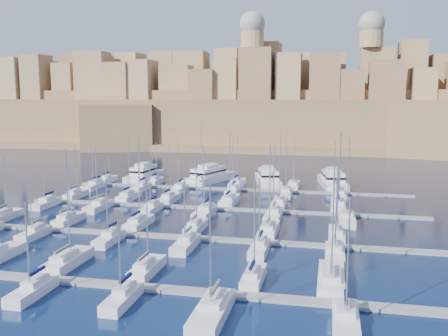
% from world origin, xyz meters
% --- Properties ---
extents(ground, '(600.00, 600.00, 0.00)m').
position_xyz_m(ground, '(0.00, 0.00, 0.00)').
color(ground, black).
rests_on(ground, ground).
extents(pontoon_near, '(84.00, 2.00, 0.40)m').
position_xyz_m(pontoon_near, '(0.00, -34.00, 0.20)').
color(pontoon_near, slate).
rests_on(pontoon_near, ground).
extents(pontoon_mid_near, '(84.00, 2.00, 0.40)m').
position_xyz_m(pontoon_mid_near, '(0.00, -12.00, 0.20)').
color(pontoon_mid_near, slate).
rests_on(pontoon_mid_near, ground).
extents(pontoon_mid_far, '(84.00, 2.00, 0.40)m').
position_xyz_m(pontoon_mid_far, '(0.00, 10.00, 0.20)').
color(pontoon_mid_far, slate).
rests_on(pontoon_mid_far, ground).
extents(pontoon_far, '(84.00, 2.00, 0.40)m').
position_xyz_m(pontoon_far, '(0.00, 32.00, 0.20)').
color(pontoon_far, slate).
rests_on(pontoon_far, ground).
extents(sailboat_2, '(2.95, 9.84, 16.54)m').
position_xyz_m(sailboat_2, '(-12.50, -28.20, 0.77)').
color(sailboat_2, silver).
rests_on(sailboat_2, ground).
extents(sailboat_3, '(2.54, 8.48, 13.20)m').
position_xyz_m(sailboat_3, '(-0.71, -28.87, 0.73)').
color(sailboat_3, silver).
rests_on(sailboat_3, ground).
extents(sailboat_4, '(2.38, 7.93, 13.46)m').
position_xyz_m(sailboat_4, '(13.61, -29.14, 0.73)').
color(sailboat_4, silver).
rests_on(sailboat_4, ground).
extents(sailboat_5, '(3.21, 10.68, 15.32)m').
position_xyz_m(sailboat_5, '(23.17, -27.79, 0.77)').
color(sailboat_5, silver).
rests_on(sailboat_5, ground).
extents(sailboat_8, '(2.38, 7.94, 11.70)m').
position_xyz_m(sailboat_8, '(-11.07, -38.87, 0.71)').
color(sailboat_8, silver).
rests_on(sailboat_8, ground).
extents(sailboat_9, '(2.28, 7.60, 11.26)m').
position_xyz_m(sailboat_9, '(0.15, -38.70, 0.71)').
color(sailboat_9, silver).
rests_on(sailboat_9, ground).
extents(sailboat_10, '(3.11, 10.37, 15.02)m').
position_xyz_m(sailboat_10, '(10.89, -40.06, 0.76)').
color(sailboat_10, silver).
rests_on(sailboat_10, ground).
extents(sailboat_11, '(2.64, 8.81, 13.92)m').
position_xyz_m(sailboat_11, '(24.64, -39.29, 0.74)').
color(sailboat_11, silver).
rests_on(sailboat_11, ground).
extents(sailboat_12, '(2.57, 8.57, 12.61)m').
position_xyz_m(sailboat_12, '(-37.75, -6.83, 0.73)').
color(sailboat_12, silver).
rests_on(sailboat_12, ground).
extents(sailboat_13, '(2.56, 8.54, 11.53)m').
position_xyz_m(sailboat_13, '(-24.43, -6.84, 0.72)').
color(sailboat_13, silver).
rests_on(sailboat_13, ground).
extents(sailboat_14, '(2.73, 9.11, 15.46)m').
position_xyz_m(sailboat_14, '(-10.78, -6.56, 0.76)').
color(sailboat_14, silver).
rests_on(sailboat_14, ground).
extents(sailboat_15, '(2.44, 8.12, 12.87)m').
position_xyz_m(sailboat_15, '(-0.01, -7.05, 0.73)').
color(sailboat_15, silver).
rests_on(sailboat_15, ground).
extents(sailboat_16, '(2.83, 9.45, 15.74)m').
position_xyz_m(sailboat_16, '(12.71, -6.39, 0.76)').
color(sailboat_16, silver).
rests_on(sailboat_16, ground).
extents(sailboat_17, '(2.60, 8.67, 12.88)m').
position_xyz_m(sailboat_17, '(23.97, -6.77, 0.73)').
color(sailboat_17, silver).
rests_on(sailboat_17, ground).
extents(sailboat_19, '(2.30, 7.67, 12.35)m').
position_xyz_m(sailboat_19, '(-25.18, -16.74, 0.72)').
color(sailboat_19, silver).
rests_on(sailboat_19, ground).
extents(sailboat_20, '(2.40, 8.01, 12.75)m').
position_xyz_m(sailboat_20, '(-11.63, -16.90, 0.73)').
color(sailboat_20, silver).
rests_on(sailboat_20, ground).
extents(sailboat_21, '(2.61, 8.70, 11.48)m').
position_xyz_m(sailboat_21, '(1.23, -17.24, 0.72)').
color(sailboat_21, silver).
rests_on(sailboat_21, ground).
extents(sailboat_22, '(2.47, 8.22, 11.72)m').
position_xyz_m(sailboat_22, '(12.64, -17.00, 0.72)').
color(sailboat_22, silver).
rests_on(sailboat_22, ground).
extents(sailboat_23, '(2.73, 9.10, 13.95)m').
position_xyz_m(sailboat_23, '(23.65, -17.44, 0.74)').
color(sailboat_23, silver).
rests_on(sailboat_23, ground).
extents(sailboat_24, '(2.44, 8.15, 12.75)m').
position_xyz_m(sailboat_24, '(-34.92, 14.97, 0.73)').
color(sailboat_24, silver).
rests_on(sailboat_24, ground).
extents(sailboat_25, '(2.78, 9.25, 14.59)m').
position_xyz_m(sailboat_25, '(-22.06, 15.51, 0.75)').
color(sailboat_25, silver).
rests_on(sailboat_25, ground).
extents(sailboat_26, '(2.65, 8.83, 13.15)m').
position_xyz_m(sailboat_26, '(-12.30, 15.30, 0.73)').
color(sailboat_26, silver).
rests_on(sailboat_26, ground).
extents(sailboat_27, '(3.00, 10.01, 16.13)m').
position_xyz_m(sailboat_27, '(1.27, 15.89, 0.77)').
color(sailboat_27, silver).
rests_on(sailboat_27, ground).
extents(sailboat_28, '(2.90, 9.68, 15.90)m').
position_xyz_m(sailboat_28, '(12.21, 15.72, 0.76)').
color(sailboat_28, silver).
rests_on(sailboat_28, ground).
extents(sailboat_29, '(3.16, 10.54, 16.48)m').
position_xyz_m(sailboat_29, '(24.53, 16.14, 0.78)').
color(sailboat_29, silver).
rests_on(sailboat_29, ground).
extents(sailboat_30, '(2.55, 8.50, 12.95)m').
position_xyz_m(sailboat_30, '(-36.31, 4.86, 0.73)').
color(sailboat_30, silver).
rests_on(sailboat_30, ground).
extents(sailboat_31, '(2.72, 9.06, 13.22)m').
position_xyz_m(sailboat_31, '(-24.08, 4.58, 0.74)').
color(sailboat_31, silver).
rests_on(sailboat_31, ground).
extents(sailboat_32, '(2.54, 8.48, 12.19)m').
position_xyz_m(sailboat_32, '(-12.65, 4.87, 0.72)').
color(sailboat_32, silver).
rests_on(sailboat_32, ground).
extents(sailboat_33, '(3.00, 10.00, 14.40)m').
position_xyz_m(sailboat_33, '(-1.21, 4.12, 0.76)').
color(sailboat_33, silver).
rests_on(sailboat_33, ground).
extents(sailboat_34, '(2.92, 9.72, 14.64)m').
position_xyz_m(sailboat_34, '(12.29, 4.26, 0.75)').
color(sailboat_34, silver).
rests_on(sailboat_34, ground).
extents(sailboat_35, '(2.94, 9.80, 16.13)m').
position_xyz_m(sailboat_35, '(25.92, 4.22, 0.77)').
color(sailboat_35, silver).
rests_on(sailboat_35, ground).
extents(sailboat_36, '(2.32, 7.74, 11.16)m').
position_xyz_m(sailboat_36, '(-37.04, 36.77, 0.71)').
color(sailboat_36, silver).
rests_on(sailboat_36, ground).
extents(sailboat_37, '(2.35, 7.84, 11.44)m').
position_xyz_m(sailboat_37, '(-23.25, 36.82, 0.71)').
color(sailboat_37, silver).
rests_on(sailboat_37, ground).
extents(sailboat_38, '(3.19, 10.63, 17.48)m').
position_xyz_m(sailboat_38, '(-10.97, 38.19, 0.78)').
color(sailboat_38, silver).
rests_on(sailboat_38, ground).
extents(sailboat_39, '(3.04, 10.14, 13.90)m').
position_xyz_m(sailboat_39, '(-1.18, 37.95, 0.75)').
color(sailboat_39, silver).
rests_on(sailboat_39, ground).
extents(sailboat_40, '(2.90, 9.65, 13.21)m').
position_xyz_m(sailboat_40, '(13.49, 37.71, 0.74)').
color(sailboat_40, silver).
rests_on(sailboat_40, ground).
extents(sailboat_41, '(2.58, 8.59, 12.91)m').
position_xyz_m(sailboat_41, '(23.70, 37.18, 0.73)').
color(sailboat_41, silver).
rests_on(sailboat_41, ground).
extents(sailboat_42, '(2.82, 9.41, 13.72)m').
position_xyz_m(sailboat_42, '(-36.04, 26.41, 0.74)').
color(sailboat_42, silver).
rests_on(sailboat_42, ground).
extents(sailboat_43, '(2.63, 8.77, 13.89)m').
position_xyz_m(sailboat_43, '(-23.55, 26.72, 0.74)').
color(sailboat_43, silver).
rests_on(sailboat_43, ground).
extents(sailboat_44, '(2.70, 8.99, 13.84)m').
position_xyz_m(sailboat_44, '(-13.53, 26.62, 0.74)').
color(sailboat_44, silver).
rests_on(sailboat_44, ground).
extents(sailboat_45, '(2.60, 8.65, 13.45)m').
position_xyz_m(sailboat_45, '(-0.05, 26.78, 0.74)').
color(sailboat_45, silver).
rests_on(sailboat_45, ground).
extents(sailboat_46, '(2.68, 8.94, 13.75)m').
position_xyz_m(sailboat_46, '(12.61, 26.64, 0.74)').
color(sailboat_46, silver).
rests_on(sailboat_46, ground).
extents(sailboat_47, '(3.12, 10.41, 15.44)m').
position_xyz_m(sailboat_47, '(24.76, 25.92, 0.77)').
color(sailboat_47, silver).
rests_on(sailboat_47, ground).
extents(motor_yacht_a, '(6.51, 17.15, 5.25)m').
position_xyz_m(motor_yacht_a, '(-28.35, 41.56, 1.73)').
color(motor_yacht_a, silver).
rests_on(motor_yacht_a, ground).
extents(motor_yacht_b, '(11.69, 19.58, 5.25)m').
position_xyz_m(motor_yacht_b, '(-9.79, 42.54, 1.73)').
color(motor_yacht_b, silver).
rests_on(motor_yacht_b, ground).
extents(motor_yacht_c, '(9.37, 18.39, 5.25)m').
position_xyz_m(motor_yacht_c, '(6.41, 41.98, 1.73)').
color(motor_yacht_c, silver).
rests_on(motor_yacht_c, ground).
extents(motor_yacht_d, '(8.24, 18.86, 5.25)m').
position_xyz_m(motor_yacht_d, '(23.33, 42.26, 1.73)').
color(motor_yacht_d, silver).
rests_on(motor_yacht_d, ground).
extents(fortified_city, '(460.00, 108.95, 59.52)m').
position_xyz_m(fortified_city, '(-0.19, 155.26, 14.74)').
color(fortified_city, brown).
rests_on(fortified_city, ground).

